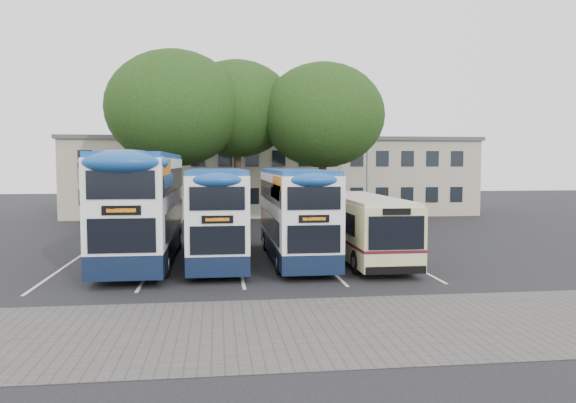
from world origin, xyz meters
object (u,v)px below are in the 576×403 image
(bus_dd_mid, at_px, (217,211))
(bus_dd_right, at_px, (295,210))
(tree_left, at_px, (174,109))
(bus_dd_left, at_px, (143,202))
(tree_mid, at_px, (237,109))
(tree_right, at_px, (323,115))
(lamp_post, at_px, (368,150))
(bus_single, at_px, (362,224))

(bus_dd_mid, xyz_separation_m, bus_dd_right, (3.32, -0.12, -0.01))
(tree_left, bearing_deg, bus_dd_left, -92.63)
(tree_mid, xyz_separation_m, tree_right, (5.37, -1.84, -0.51))
(tree_mid, height_order, bus_dd_left, tree_mid)
(lamp_post, xyz_separation_m, tree_left, (-13.20, -3.23, 2.44))
(tree_right, relative_size, bus_dd_right, 1.12)
(tree_right, height_order, bus_dd_right, tree_right)
(bus_dd_left, distance_m, bus_dd_right, 6.45)
(tree_right, bearing_deg, lamp_post, 41.00)
(tree_left, bearing_deg, bus_dd_right, -63.48)
(bus_single, bearing_deg, bus_dd_left, 175.97)
(tree_mid, relative_size, bus_dd_mid, 1.16)
(tree_left, distance_m, tree_mid, 4.31)
(tree_left, distance_m, bus_dd_mid, 13.13)
(bus_dd_left, bearing_deg, tree_right, 48.65)
(lamp_post, distance_m, tree_right, 5.55)
(tree_left, xyz_separation_m, tree_right, (9.33, -0.14, -0.33))
(bus_dd_left, bearing_deg, lamp_post, 46.70)
(tree_mid, distance_m, bus_dd_left, 14.72)
(lamp_post, distance_m, tree_left, 13.81)
(tree_right, bearing_deg, bus_single, -92.48)
(lamp_post, height_order, bus_single, lamp_post)
(lamp_post, bearing_deg, bus_dd_left, -133.30)
(lamp_post, relative_size, tree_right, 0.86)
(bus_dd_mid, height_order, bus_dd_right, bus_dd_mid)
(lamp_post, bearing_deg, tree_left, -166.25)
(tree_left, xyz_separation_m, bus_single, (8.82, -11.98, -5.97))
(tree_mid, height_order, bus_dd_right, tree_mid)
(tree_left, xyz_separation_m, tree_mid, (3.95, 1.70, 0.17))
(tree_left, height_order, bus_dd_right, tree_left)
(bus_dd_left, height_order, bus_single, bus_dd_left)
(bus_dd_right, distance_m, bus_single, 2.98)
(bus_dd_left, xyz_separation_m, bus_dd_mid, (3.10, -0.37, -0.36))
(tree_mid, bearing_deg, tree_left, -156.73)
(lamp_post, distance_m, bus_dd_mid, 18.55)
(lamp_post, distance_m, bus_dd_left, 20.17)
(tree_left, bearing_deg, bus_dd_mid, -77.55)
(tree_mid, height_order, bus_single, tree_mid)
(tree_mid, bearing_deg, bus_dd_left, -108.95)
(lamp_post, height_order, tree_right, tree_right)
(tree_left, distance_m, bus_dd_left, 12.39)
(lamp_post, bearing_deg, tree_mid, -170.60)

